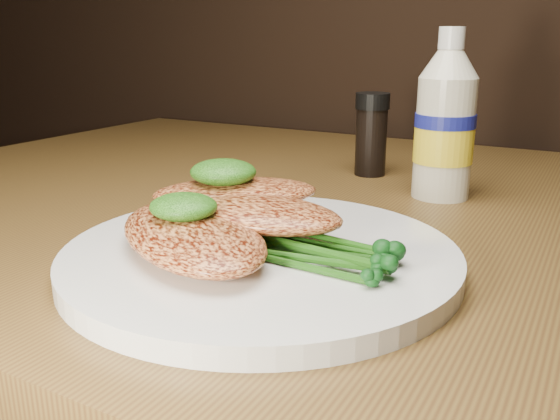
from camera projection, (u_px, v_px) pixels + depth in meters
The scene contains 9 objects.
plate at pixel (261, 257), 0.45m from camera, with size 0.30×0.30×0.02m, color silver.
chicken_front at pixel (192, 235), 0.44m from camera, with size 0.17×0.09×0.03m, color #D98045.
chicken_mid at pixel (247, 211), 0.47m from camera, with size 0.16×0.08×0.02m, color #D98045.
chicken_back at pixel (236, 193), 0.50m from camera, with size 0.14×0.07×0.02m, color #D98045.
pesto_front at pixel (183, 207), 0.44m from camera, with size 0.05×0.05×0.02m, color black.
pesto_back at pixel (223, 172), 0.49m from camera, with size 0.06×0.05×0.02m, color black.
broccolini_bundle at pixel (321, 245), 0.42m from camera, with size 0.14×0.11×0.02m, color #1C4D10, non-canonical shape.
mayo_bottle at pixel (446, 115), 0.62m from camera, with size 0.06×0.06×0.18m, color beige, non-canonical shape.
pepper_grinder at pixel (371, 135), 0.74m from camera, with size 0.04×0.04×0.10m, color black, non-canonical shape.
Camera 1 is at (0.23, 0.48, 0.92)m, focal length 38.28 mm.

